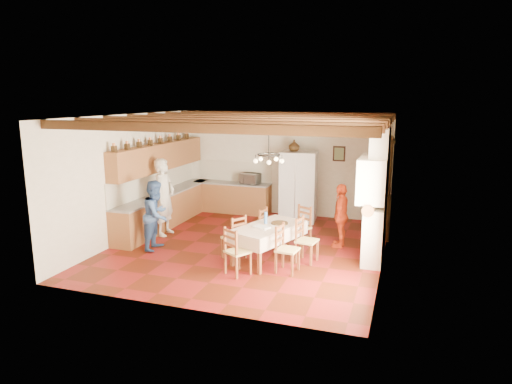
% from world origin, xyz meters
% --- Properties ---
extents(floor, '(6.00, 6.50, 0.02)m').
position_xyz_m(floor, '(0.00, 0.00, -0.01)').
color(floor, '#50180A').
rests_on(floor, ground).
extents(ceiling, '(6.00, 6.50, 0.02)m').
position_xyz_m(ceiling, '(0.00, 0.00, 3.01)').
color(ceiling, silver).
rests_on(ceiling, ground).
extents(wall_back, '(6.00, 0.02, 3.00)m').
position_xyz_m(wall_back, '(0.00, 3.26, 1.50)').
color(wall_back, beige).
rests_on(wall_back, ground).
extents(wall_front, '(6.00, 0.02, 3.00)m').
position_xyz_m(wall_front, '(0.00, -3.26, 1.50)').
color(wall_front, beige).
rests_on(wall_front, ground).
extents(wall_left, '(0.02, 6.50, 3.00)m').
position_xyz_m(wall_left, '(-3.01, 0.00, 1.50)').
color(wall_left, beige).
rests_on(wall_left, ground).
extents(wall_right, '(0.02, 6.50, 3.00)m').
position_xyz_m(wall_right, '(3.01, 0.00, 1.50)').
color(wall_right, beige).
rests_on(wall_right, ground).
extents(ceiling_beams, '(6.00, 6.30, 0.16)m').
position_xyz_m(ceiling_beams, '(0.00, 0.00, 2.91)').
color(ceiling_beams, '#382411').
rests_on(ceiling_beams, ground).
extents(lower_cabinets_left, '(0.60, 4.30, 0.86)m').
position_xyz_m(lower_cabinets_left, '(-2.70, 1.05, 0.43)').
color(lower_cabinets_left, brown).
rests_on(lower_cabinets_left, ground).
extents(lower_cabinets_back, '(2.30, 0.60, 0.86)m').
position_xyz_m(lower_cabinets_back, '(-1.55, 2.95, 0.43)').
color(lower_cabinets_back, brown).
rests_on(lower_cabinets_back, ground).
extents(countertop_left, '(0.62, 4.30, 0.04)m').
position_xyz_m(countertop_left, '(-2.70, 1.05, 0.88)').
color(countertop_left, slate).
rests_on(countertop_left, lower_cabinets_left).
extents(countertop_back, '(2.34, 0.62, 0.04)m').
position_xyz_m(countertop_back, '(-1.55, 2.95, 0.88)').
color(countertop_back, slate).
rests_on(countertop_back, lower_cabinets_back).
extents(backsplash_left, '(0.03, 4.30, 0.60)m').
position_xyz_m(backsplash_left, '(-2.98, 1.05, 1.20)').
color(backsplash_left, silver).
rests_on(backsplash_left, ground).
extents(backsplash_back, '(2.30, 0.03, 0.60)m').
position_xyz_m(backsplash_back, '(-1.55, 3.23, 1.20)').
color(backsplash_back, silver).
rests_on(backsplash_back, ground).
extents(upper_cabinets, '(0.35, 4.20, 0.70)m').
position_xyz_m(upper_cabinets, '(-2.83, 1.05, 1.85)').
color(upper_cabinets, brown).
rests_on(upper_cabinets, ground).
extents(fireplace, '(0.56, 1.60, 2.80)m').
position_xyz_m(fireplace, '(2.72, 0.20, 1.40)').
color(fireplace, beige).
rests_on(fireplace, ground).
extents(wall_picture, '(0.34, 0.03, 0.42)m').
position_xyz_m(wall_picture, '(1.55, 3.23, 1.85)').
color(wall_picture, black).
rests_on(wall_picture, ground).
extents(refrigerator, '(1.03, 0.87, 1.94)m').
position_xyz_m(refrigerator, '(0.55, 2.66, 0.97)').
color(refrigerator, silver).
rests_on(refrigerator, floor).
extents(hutch, '(0.65, 1.37, 2.42)m').
position_xyz_m(hutch, '(2.75, 2.04, 1.21)').
color(hutch, '#332211').
rests_on(hutch, floor).
extents(dining_table, '(1.39, 1.90, 0.75)m').
position_xyz_m(dining_table, '(0.68, -0.62, 0.66)').
color(dining_table, beige).
rests_on(dining_table, floor).
extents(chandelier, '(0.47, 0.47, 0.03)m').
position_xyz_m(chandelier, '(0.68, -0.62, 2.25)').
color(chandelier, black).
rests_on(chandelier, ground).
extents(chair_left_near, '(0.55, 0.56, 0.96)m').
position_xyz_m(chair_left_near, '(-0.04, -0.77, 0.48)').
color(chair_left_near, brown).
rests_on(chair_left_near, floor).
extents(chair_left_far, '(0.45, 0.46, 0.96)m').
position_xyz_m(chair_left_far, '(0.21, -0.01, 0.48)').
color(chair_left_far, brown).
rests_on(chair_left_far, floor).
extents(chair_right_near, '(0.45, 0.47, 0.96)m').
position_xyz_m(chair_right_near, '(1.25, -1.17, 0.48)').
color(chair_right_near, brown).
rests_on(chair_right_near, floor).
extents(chair_right_far, '(0.47, 0.48, 0.96)m').
position_xyz_m(chair_right_far, '(1.49, -0.50, 0.48)').
color(chair_right_far, brown).
rests_on(chair_right_far, floor).
extents(chair_end_near, '(0.57, 0.56, 0.96)m').
position_xyz_m(chair_end_near, '(0.36, -1.59, 0.48)').
color(chair_end_near, brown).
rests_on(chair_end_near, floor).
extents(chair_end_far, '(0.56, 0.55, 0.96)m').
position_xyz_m(chair_end_far, '(1.12, 0.41, 0.48)').
color(chair_end_far, brown).
rests_on(chair_end_far, floor).
extents(person_man, '(0.48, 0.72, 1.93)m').
position_xyz_m(person_man, '(-2.30, 0.29, 0.96)').
color(person_man, silver).
rests_on(person_man, floor).
extents(person_woman_blue, '(0.66, 0.81, 1.58)m').
position_xyz_m(person_woman_blue, '(-1.92, -0.74, 0.79)').
color(person_woman_blue, '#395B94').
rests_on(person_woman_blue, floor).
extents(person_woman_red, '(0.38, 0.87, 1.48)m').
position_xyz_m(person_woman_red, '(2.00, 0.75, 0.74)').
color(person_woman_red, red).
rests_on(person_woman_red, floor).
extents(microwave, '(0.60, 0.45, 0.31)m').
position_xyz_m(microwave, '(-0.97, 2.95, 1.05)').
color(microwave, silver).
rests_on(microwave, countertop_back).
extents(fridge_vase, '(0.36, 0.36, 0.32)m').
position_xyz_m(fridge_vase, '(0.40, 2.66, 2.10)').
color(fridge_vase, '#332211').
rests_on(fridge_vase, refrigerator).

